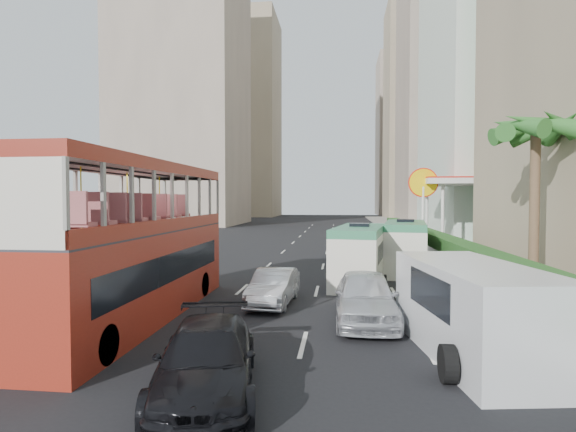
# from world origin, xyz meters

# --- Properties ---
(ground_plane) EXTENTS (200.00, 200.00, 0.00)m
(ground_plane) POSITION_xyz_m (0.00, 0.00, 0.00)
(ground_plane) COLOR black
(ground_plane) RESTS_ON ground
(double_decker_bus) EXTENTS (2.50, 11.00, 5.06)m
(double_decker_bus) POSITION_xyz_m (-6.00, 0.00, 2.53)
(double_decker_bus) COLOR maroon
(double_decker_bus) RESTS_ON ground
(car_silver_lane_a) EXTENTS (1.61, 3.95, 1.27)m
(car_silver_lane_a) POSITION_xyz_m (-1.86, 2.50, 0.00)
(car_silver_lane_a) COLOR silver
(car_silver_lane_a) RESTS_ON ground
(car_silver_lane_b) EXTENTS (1.91, 4.70, 1.60)m
(car_silver_lane_b) POSITION_xyz_m (1.37, 0.43, 0.00)
(car_silver_lane_b) COLOR silver
(car_silver_lane_b) RESTS_ON ground
(car_black) EXTENTS (2.82, 4.99, 1.36)m
(car_black) POSITION_xyz_m (-2.05, -5.24, 0.00)
(car_black) COLOR black
(car_black) RESTS_ON ground
(van_asset) EXTENTS (2.64, 5.19, 1.40)m
(van_asset) POSITION_xyz_m (0.98, 16.75, 0.00)
(van_asset) COLOR silver
(van_asset) RESTS_ON ground
(minibus_near) EXTENTS (2.88, 6.16, 2.62)m
(minibus_near) POSITION_xyz_m (1.47, 7.02, 1.31)
(minibus_near) COLOR silver
(minibus_near) RESTS_ON ground
(minibus_far) EXTENTS (2.86, 6.24, 2.66)m
(minibus_far) POSITION_xyz_m (4.04, 10.68, 1.33)
(minibus_far) COLOR silver
(minibus_far) RESTS_ON ground
(panel_van_near) EXTENTS (3.10, 5.93, 2.26)m
(panel_van_near) POSITION_xyz_m (3.84, -2.34, 1.13)
(panel_van_near) COLOR silver
(panel_van_near) RESTS_ON ground
(panel_van_far) EXTENTS (2.90, 5.43, 2.07)m
(panel_van_far) POSITION_xyz_m (4.38, 18.63, 1.03)
(panel_van_far) COLOR silver
(panel_van_far) RESTS_ON ground
(sidewalk) EXTENTS (6.00, 120.00, 0.18)m
(sidewalk) POSITION_xyz_m (9.00, 25.00, 0.09)
(sidewalk) COLOR #99968C
(sidewalk) RESTS_ON ground
(kerb_wall) EXTENTS (0.30, 44.00, 1.00)m
(kerb_wall) POSITION_xyz_m (6.20, 14.00, 0.68)
(kerb_wall) COLOR silver
(kerb_wall) RESTS_ON sidewalk
(hedge) EXTENTS (1.10, 44.00, 0.70)m
(hedge) POSITION_xyz_m (6.20, 14.00, 1.53)
(hedge) COLOR #2D6626
(hedge) RESTS_ON kerb_wall
(palm_tree) EXTENTS (0.36, 0.36, 6.40)m
(palm_tree) POSITION_xyz_m (7.80, 4.00, 3.38)
(palm_tree) COLOR brown
(palm_tree) RESTS_ON sidewalk
(shell_station) EXTENTS (6.50, 8.00, 5.50)m
(shell_station) POSITION_xyz_m (10.00, 23.00, 2.75)
(shell_station) COLOR silver
(shell_station) RESTS_ON ground
(tower_mid) EXTENTS (16.00, 16.00, 50.00)m
(tower_mid) POSITION_xyz_m (18.00, 58.00, 25.00)
(tower_mid) COLOR tan
(tower_mid) RESTS_ON ground
(tower_far_a) EXTENTS (14.00, 14.00, 44.00)m
(tower_far_a) POSITION_xyz_m (17.00, 82.00, 22.00)
(tower_far_a) COLOR tan
(tower_far_a) RESTS_ON ground
(tower_far_b) EXTENTS (14.00, 14.00, 40.00)m
(tower_far_b) POSITION_xyz_m (17.00, 104.00, 20.00)
(tower_far_b) COLOR tan
(tower_far_b) RESTS_ON ground
(tower_left_a) EXTENTS (18.00, 18.00, 52.00)m
(tower_left_a) POSITION_xyz_m (-24.00, 55.00, 26.00)
(tower_left_a) COLOR tan
(tower_left_a) RESTS_ON ground
(tower_left_b) EXTENTS (16.00, 16.00, 46.00)m
(tower_left_b) POSITION_xyz_m (-22.00, 90.00, 23.00)
(tower_left_b) COLOR tan
(tower_left_b) RESTS_ON ground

